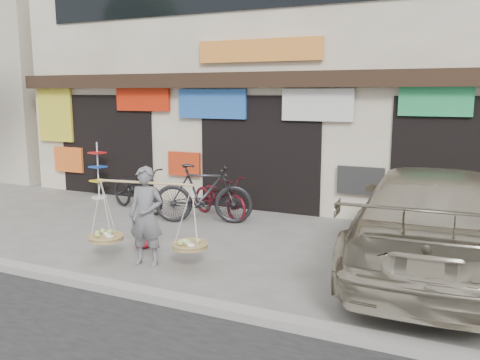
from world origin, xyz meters
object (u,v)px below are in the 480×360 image
at_px(suv, 433,219).
at_px(bike_1, 203,194).
at_px(bike_2, 219,196).
at_px(street_vendor, 146,220).
at_px(bike_0, 138,189).
at_px(display_rack, 98,176).

bearing_deg(suv, bike_1, -15.42).
bearing_deg(bike_2, street_vendor, -149.03).
distance_m(street_vendor, suv, 4.52).
height_order(street_vendor, bike_0, street_vendor).
xyz_separation_m(suv, display_rack, (-8.47, 2.17, -0.23)).
relative_size(bike_0, bike_1, 0.93).
distance_m(bike_1, suv, 4.80).
distance_m(street_vendor, bike_1, 2.77).
relative_size(bike_0, suv, 0.34).
xyz_separation_m(bike_0, display_rack, (-1.82, 0.75, 0.08)).
xyz_separation_m(bike_0, bike_2, (2.04, 0.26, -0.05)).
xyz_separation_m(street_vendor, display_rack, (-4.27, 3.83, -0.14)).
height_order(suv, display_rack, suv).
distance_m(suv, display_rack, 8.75).
xyz_separation_m(bike_1, display_rack, (-3.79, 1.11, -0.04)).
bearing_deg(display_rack, bike_1, -16.31).
bearing_deg(suv, display_rack, -17.05).
bearing_deg(suv, bike_0, -14.73).
height_order(street_vendor, bike_2, street_vendor).
relative_size(bike_1, suv, 0.37).
bearing_deg(bike_2, bike_0, 121.14).
xyz_separation_m(bike_1, suv, (4.68, -1.06, 0.19)).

